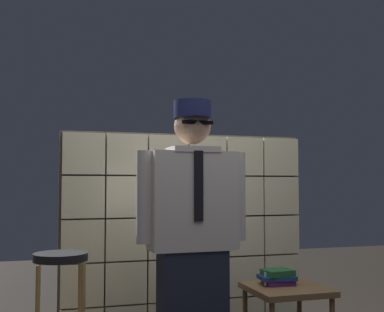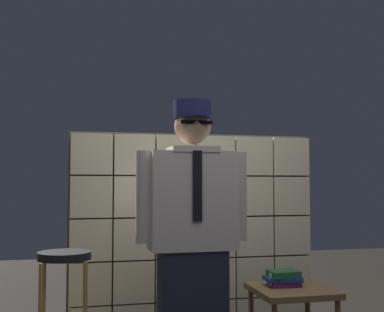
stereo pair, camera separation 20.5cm
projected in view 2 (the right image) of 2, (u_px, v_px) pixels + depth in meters
name	position (u px, v px, depth m)	size (l,w,h in m)	color
glass_block_wall	(195.00, 237.00, 3.96)	(2.01, 0.10, 1.68)	beige
standing_person	(193.00, 238.00, 3.00)	(0.70, 0.30, 1.76)	#1E2333
bar_stool	(64.00, 285.00, 3.14)	(0.34, 0.34, 0.81)	black
side_table	(292.00, 298.00, 3.36)	(0.52, 0.52, 0.54)	brown
book_stack	(283.00, 278.00, 3.43)	(0.26, 0.20, 0.11)	#591E66
coffee_mug	(276.00, 279.00, 3.41)	(0.13, 0.08, 0.09)	silver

